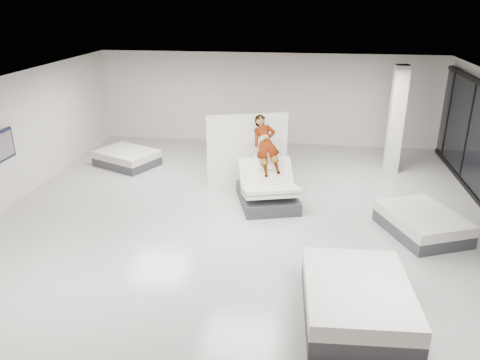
{
  "coord_description": "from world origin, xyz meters",
  "views": [
    {
      "loc": [
        1.32,
        -9.44,
        4.99
      ],
      "look_at": [
        -0.09,
        0.6,
        1.0
      ],
      "focal_mm": 35.0,
      "sensor_mm": 36.0,
      "label": 1
    }
  ],
  "objects": [
    {
      "name": "room",
      "position": [
        0.0,
        0.0,
        1.6
      ],
      "size": [
        14.0,
        14.04,
        3.2
      ],
      "color": "#B5B2AB",
      "rests_on": "ground"
    },
    {
      "name": "hero_bed",
      "position": [
        0.48,
        1.56,
        0.36
      ],
      "size": [
        1.82,
        2.13,
        1.18
      ],
      "color": "#3B3A40",
      "rests_on": "floor"
    },
    {
      "name": "person",
      "position": [
        0.39,
        1.88,
        1.19
      ],
      "size": [
        1.02,
        1.67,
        1.3
      ],
      "primitive_type": "imported",
      "rotation": [
        0.93,
        0.0,
        0.28
      ],
      "color": "slate",
      "rests_on": "hero_bed"
    },
    {
      "name": "remote",
      "position": [
        0.7,
        1.6,
        1.0
      ],
      "size": [
        0.09,
        0.15,
        0.08
      ],
      "primitive_type": "cube",
      "rotation": [
        0.35,
        0.0,
        0.28
      ],
      "color": "black",
      "rests_on": "person"
    },
    {
      "name": "divider_panel",
      "position": [
        -0.2,
        2.8,
        1.02
      ],
      "size": [
        2.16,
        0.83,
        2.04
      ],
      "primitive_type": "cube",
      "rotation": [
        0.0,
        0.0,
        0.33
      ],
      "color": "white",
      "rests_on": "floor"
    },
    {
      "name": "flat_bed_right_far",
      "position": [
        4.06,
        0.43,
        0.26
      ],
      "size": [
        2.01,
        2.26,
        0.51
      ],
      "color": "#3B3A40",
      "rests_on": "floor"
    },
    {
      "name": "flat_bed_right_near",
      "position": [
        2.33,
        -2.76,
        0.31
      ],
      "size": [
        1.82,
        2.36,
        0.62
      ],
      "color": "#3B3A40",
      "rests_on": "floor"
    },
    {
      "name": "flat_bed_left_far",
      "position": [
        -4.16,
        3.89,
        0.24
      ],
      "size": [
        2.15,
        1.94,
        0.48
      ],
      "color": "#3B3A40",
      "rests_on": "floor"
    },
    {
      "name": "column",
      "position": [
        4.0,
        4.5,
        1.6
      ],
      "size": [
        0.4,
        0.4,
        3.2
      ],
      "primitive_type": "cube",
      "color": "silver",
      "rests_on": "floor"
    },
    {
      "name": "wall_poster",
      "position": [
        -5.93,
        0.5,
        1.6
      ],
      "size": [
        0.06,
        0.95,
        0.75
      ],
      "color": "black",
      "rests_on": "wall_left"
    }
  ]
}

